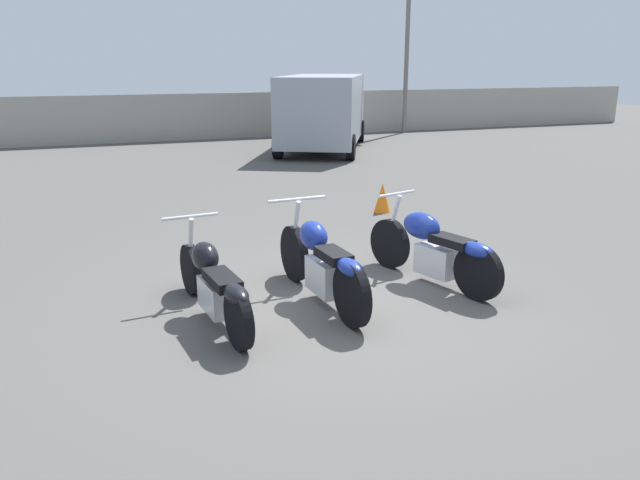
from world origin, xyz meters
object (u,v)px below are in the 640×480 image
(motorcycle_slot_1, at_px, (322,264))
(traffic_cone_near, at_px, (382,198))
(light_pole_left, at_px, (408,26))
(parked_van, at_px, (323,109))
(motorcycle_slot_2, at_px, (433,248))
(motorcycle_slot_0, at_px, (214,284))

(motorcycle_slot_1, height_order, traffic_cone_near, motorcycle_slot_1)
(motorcycle_slot_1, xyz_separation_m, traffic_cone_near, (2.56, 3.60, -0.19))
(light_pole_left, distance_m, motorcycle_slot_1, 17.82)
(light_pole_left, height_order, traffic_cone_near, light_pole_left)
(light_pole_left, height_order, motorcycle_slot_1, light_pole_left)
(motorcycle_slot_1, bearing_deg, parked_van, 65.28)
(motorcycle_slot_2, bearing_deg, motorcycle_slot_0, 168.13)
(motorcycle_slot_1, relative_size, motorcycle_slot_2, 1.09)
(light_pole_left, bearing_deg, motorcycle_slot_2, -117.50)
(motorcycle_slot_2, relative_size, parked_van, 0.35)
(light_pole_left, bearing_deg, motorcycle_slot_1, -121.58)
(motorcycle_slot_1, xyz_separation_m, motorcycle_slot_2, (1.45, 0.09, -0.01))
(motorcycle_slot_2, xyz_separation_m, traffic_cone_near, (1.11, 3.52, -0.18))
(motorcycle_slot_1, relative_size, traffic_cone_near, 4.26)
(motorcycle_slot_0, xyz_separation_m, motorcycle_slot_2, (2.65, 0.16, 0.04))
(motorcycle_slot_2, bearing_deg, light_pole_left, 47.16)
(motorcycle_slot_0, relative_size, motorcycle_slot_2, 1.08)
(light_pole_left, xyz_separation_m, parked_van, (-4.55, -3.26, -2.60))
(motorcycle_slot_0, relative_size, motorcycle_slot_1, 0.99)
(light_pole_left, distance_m, motorcycle_slot_2, 17.04)
(motorcycle_slot_2, distance_m, traffic_cone_near, 3.69)
(light_pole_left, relative_size, motorcycle_slot_0, 2.90)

